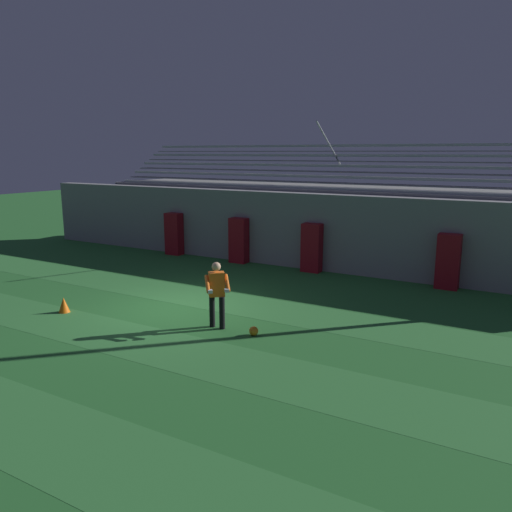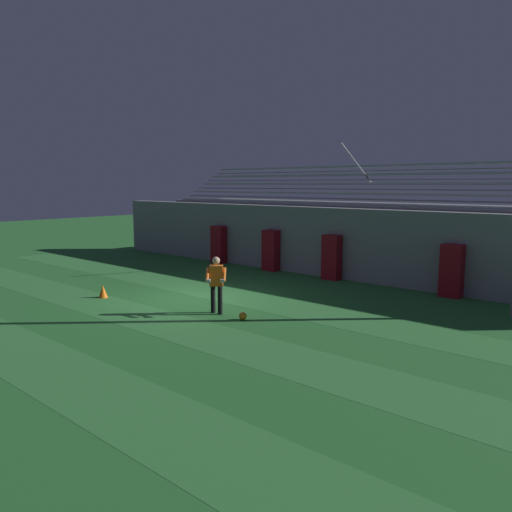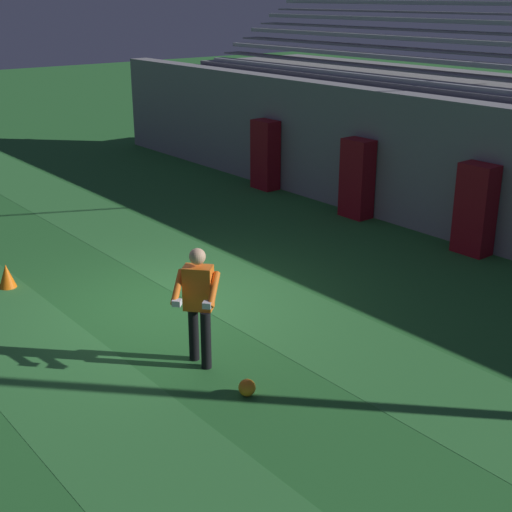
% 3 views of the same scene
% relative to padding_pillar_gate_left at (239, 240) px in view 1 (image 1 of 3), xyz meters
% --- Properties ---
extents(ground_plane, '(80.00, 80.00, 0.00)m').
position_rel_padding_pillar_gate_left_xyz_m(ground_plane, '(1.55, -5.95, -0.88)').
color(ground_plane, '#286B2D').
extents(turf_stripe_mid, '(28.00, 1.81, 0.01)m').
position_rel_padding_pillar_gate_left_xyz_m(turf_stripe_mid, '(1.55, -8.33, -0.88)').
color(turf_stripe_mid, '#337A38').
rests_on(turf_stripe_mid, ground).
extents(turf_stripe_far, '(28.00, 1.81, 0.01)m').
position_rel_padding_pillar_gate_left_xyz_m(turf_stripe_far, '(1.55, -4.72, -0.88)').
color(turf_stripe_far, '#337A38').
rests_on(turf_stripe_far, ground).
extents(back_wall, '(24.00, 0.60, 2.80)m').
position_rel_padding_pillar_gate_left_xyz_m(back_wall, '(1.55, 0.55, 0.52)').
color(back_wall, gray).
rests_on(back_wall, ground).
extents(padding_pillar_gate_left, '(0.70, 0.44, 1.77)m').
position_rel_padding_pillar_gate_left_xyz_m(padding_pillar_gate_left, '(0.00, 0.00, 0.00)').
color(padding_pillar_gate_left, maroon).
rests_on(padding_pillar_gate_left, ground).
extents(padding_pillar_gate_right, '(0.70, 0.44, 1.77)m').
position_rel_padding_pillar_gate_left_xyz_m(padding_pillar_gate_right, '(3.11, 0.00, 0.00)').
color(padding_pillar_gate_right, maroon).
rests_on(padding_pillar_gate_right, ground).
extents(padding_pillar_far_left, '(0.70, 0.44, 1.77)m').
position_rel_padding_pillar_gate_left_xyz_m(padding_pillar_far_left, '(-3.23, 0.00, 0.00)').
color(padding_pillar_far_left, maroon).
rests_on(padding_pillar_far_left, ground).
extents(padding_pillar_far_right, '(0.70, 0.44, 1.77)m').
position_rel_padding_pillar_gate_left_xyz_m(padding_pillar_far_right, '(7.79, 0.00, 0.00)').
color(padding_pillar_far_right, maroon).
rests_on(padding_pillar_far_right, ground).
extents(bleacher_stand, '(18.00, 4.05, 5.43)m').
position_rel_padding_pillar_gate_left_xyz_m(bleacher_stand, '(1.55, 2.89, 0.62)').
color(bleacher_stand, gray).
rests_on(bleacher_stand, ground).
extents(goalkeeper, '(0.74, 0.74, 1.67)m').
position_rel_padding_pillar_gate_left_xyz_m(goalkeeper, '(3.48, -6.67, 0.07)').
color(goalkeeper, black).
rests_on(goalkeeper, ground).
extents(soccer_ball, '(0.22, 0.22, 0.22)m').
position_rel_padding_pillar_gate_left_xyz_m(soccer_ball, '(4.52, -6.67, -0.77)').
color(soccer_ball, orange).
rests_on(soccer_ball, ground).
extents(traffic_cone, '(0.30, 0.30, 0.42)m').
position_rel_padding_pillar_gate_left_xyz_m(traffic_cone, '(-0.84, -7.72, -0.67)').
color(traffic_cone, orange).
rests_on(traffic_cone, ground).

